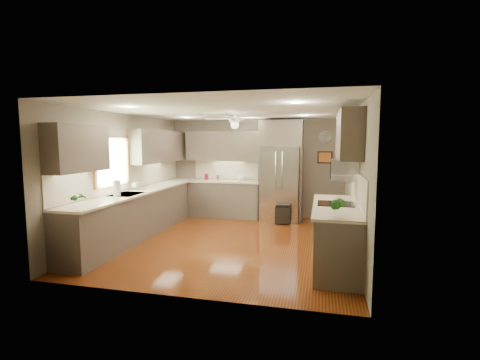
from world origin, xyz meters
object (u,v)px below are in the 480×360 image
at_px(canister_c, 221,177).
at_px(potted_plant_right, 338,204).
at_px(canister_a, 207,177).
at_px(stool, 283,214).
at_px(paper_towel, 117,189).
at_px(soap_bottle, 136,185).
at_px(bowl, 241,180).
at_px(canister_b, 217,178).
at_px(potted_plant_left, 79,197).
at_px(refrigerator, 281,172).
at_px(microwave, 344,170).

xyz_separation_m(canister_c, potted_plant_right, (2.75, -3.82, 0.07)).
bearing_deg(canister_a, stool, -14.38).
xyz_separation_m(stool, paper_towel, (-2.76, -2.51, 0.84)).
height_order(canister_c, soap_bottle, soap_bottle).
bearing_deg(bowl, canister_a, 177.64).
relative_size(canister_b, soap_bottle, 0.59).
bearing_deg(potted_plant_left, canister_b, 75.89).
distance_m(soap_bottle, paper_towel, 0.90).
relative_size(potted_plant_left, paper_towel, 0.83).
height_order(refrigerator, microwave, refrigerator).
distance_m(refrigerator, paper_towel, 3.96).
xyz_separation_m(canister_a, soap_bottle, (-0.80, -2.16, 0.03)).
xyz_separation_m(canister_c, microwave, (2.87, -2.74, 0.45)).
bearing_deg(canister_a, microwave, -40.51).
bearing_deg(stool, potted_plant_right, -71.99).
bearing_deg(refrigerator, microwave, -63.91).
distance_m(canister_b, refrigerator, 1.66).
xyz_separation_m(canister_a, bowl, (0.95, -0.04, -0.05)).
height_order(canister_c, refrigerator, refrigerator).
bearing_deg(microwave, potted_plant_right, -96.33).
bearing_deg(canister_c, soap_bottle, -120.26).
bearing_deg(microwave, refrigerator, 116.09).
bearing_deg(refrigerator, soap_bottle, -143.37).
bearing_deg(stool, microwave, -61.99).
distance_m(canister_b, microwave, 4.08).
bearing_deg(microwave, bowl, 130.15).
xyz_separation_m(canister_a, canister_c, (0.42, -0.06, 0.01)).
xyz_separation_m(canister_b, paper_towel, (-1.00, -3.00, 0.07)).
bearing_deg(microwave, potted_plant_left, -162.63).
bearing_deg(canister_b, stool, -15.31).
bearing_deg(canister_c, microwave, -43.74).
xyz_separation_m(refrigerator, stool, (0.11, -0.43, -0.95)).
distance_m(soap_bottle, refrigerator, 3.45).
relative_size(canister_a, paper_towel, 0.47).
distance_m(potted_plant_left, bowl, 4.34).
bearing_deg(refrigerator, potted_plant_right, -72.34).
bearing_deg(potted_plant_left, refrigerator, 56.12).
xyz_separation_m(canister_a, stool, (2.08, -0.53, -0.78)).
xyz_separation_m(soap_bottle, stool, (2.88, 1.62, -0.81)).
bearing_deg(refrigerator, canister_a, 177.04).
xyz_separation_m(canister_b, canister_c, (0.11, -0.01, 0.02)).
height_order(canister_c, stool, canister_c).
height_order(canister_b, potted_plant_left, potted_plant_left).
distance_m(canister_c, potted_plant_right, 4.71).
xyz_separation_m(canister_c, soap_bottle, (-1.22, -2.09, 0.02)).
bearing_deg(stool, potted_plant_left, -128.18).
relative_size(canister_a, potted_plant_right, 0.50).
relative_size(canister_c, refrigerator, 0.07).
height_order(potted_plant_left, refrigerator, refrigerator).
height_order(canister_b, bowl, canister_b).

